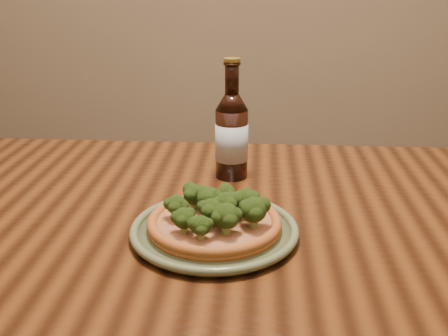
# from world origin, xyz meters

# --- Properties ---
(table) EXTENTS (1.60, 0.90, 0.75)m
(table) POSITION_xyz_m (0.00, 0.10, 0.66)
(table) COLOR #4A260F
(table) RESTS_ON ground
(plate) EXTENTS (0.28, 0.28, 0.02)m
(plate) POSITION_xyz_m (0.08, 0.05, 0.76)
(plate) COLOR #5A6747
(plate) RESTS_ON table
(pizza) EXTENTS (0.22, 0.22, 0.07)m
(pizza) POSITION_xyz_m (0.08, 0.05, 0.78)
(pizza) COLOR #A05624
(pizza) RESTS_ON plate
(beer_bottle) EXTENTS (0.07, 0.07, 0.25)m
(beer_bottle) POSITION_xyz_m (0.09, 0.32, 0.84)
(beer_bottle) COLOR black
(beer_bottle) RESTS_ON table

